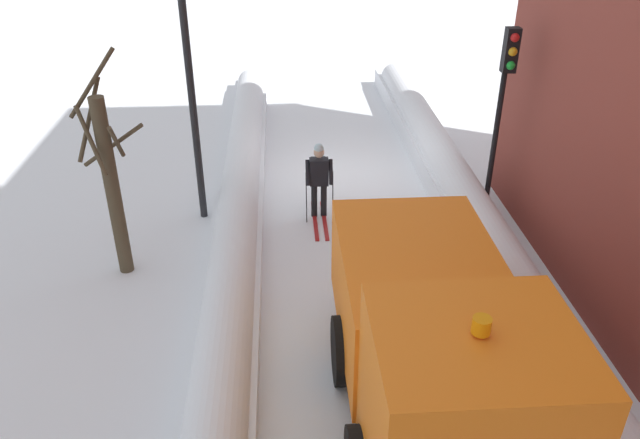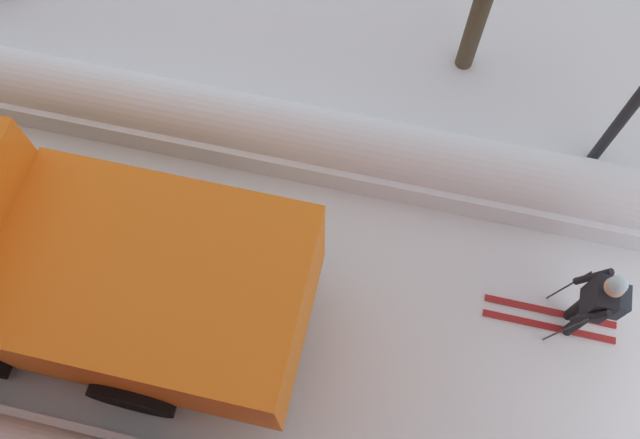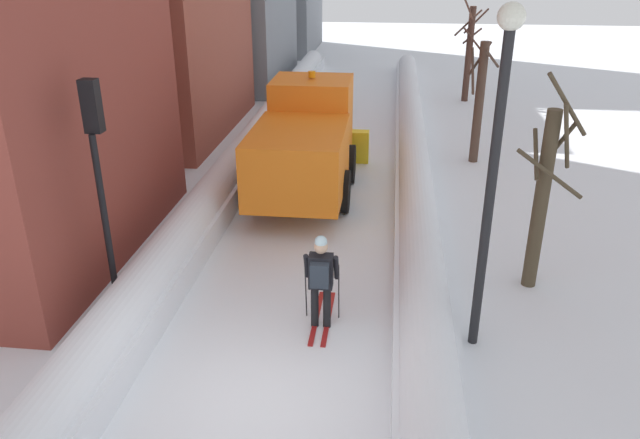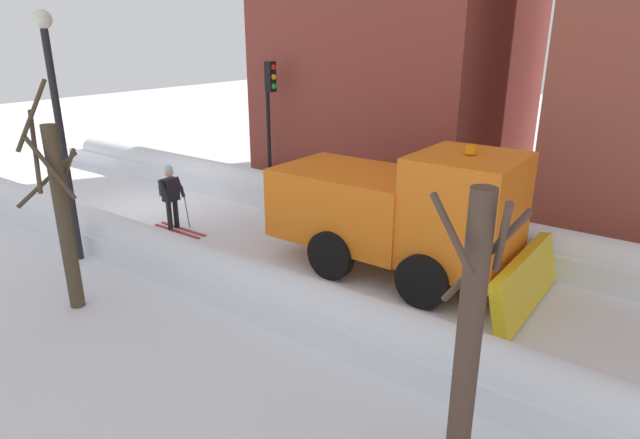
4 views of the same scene
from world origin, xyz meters
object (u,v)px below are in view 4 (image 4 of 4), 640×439
traffic_light_pole (270,104)px  street_lamp (57,111)px  plow_truck (403,211)px  skier (171,194)px  bare_tree_mid (469,342)px  bare_tree_near (62,212)px

traffic_light_pole → street_lamp: size_ratio=0.77×
plow_truck → skier: plow_truck is taller
street_lamp → bare_tree_mid: street_lamp is taller
skier → bare_tree_near: 4.59m
plow_truck → bare_tree_near: (5.18, -4.47, 0.49)m
plow_truck → street_lamp: 7.91m
street_lamp → bare_tree_mid: size_ratio=1.51×
street_lamp → skier: bearing=176.4°
plow_truck → skier: bearing=-79.9°
traffic_light_pole → bare_tree_mid: (7.64, 9.59, -1.08)m
traffic_light_pole → street_lamp: bearing=-3.6°
street_lamp → bare_tree_near: bearing=57.7°
skier → bare_tree_mid: 10.57m
traffic_light_pole → bare_tree_mid: traffic_light_pole is taller
bare_tree_near → plow_truck: bearing=139.2°
traffic_light_pole → bare_tree_mid: bearing=51.5°
traffic_light_pole → bare_tree_near: 8.17m
bare_tree_near → street_lamp: bearing=-122.3°
plow_truck → bare_tree_near: bearing=-40.8°
bare_tree_near → bare_tree_mid: bearing=92.0°
skier → traffic_light_pole: (-3.89, 0.25, 2.03)m
skier → street_lamp: street_lamp is taller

